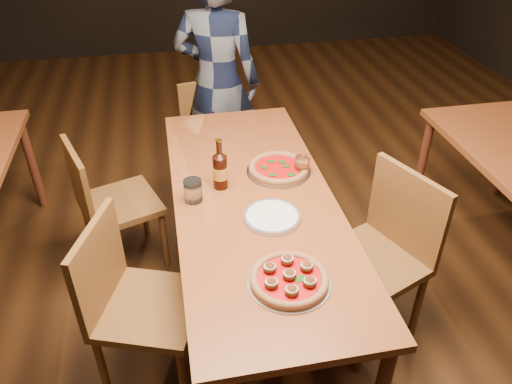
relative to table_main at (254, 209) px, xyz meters
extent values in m
plane|color=black|center=(0.00, 0.00, -0.68)|extent=(9.00, 9.00, 0.00)
cube|color=brown|center=(0.00, 0.00, 0.05)|extent=(0.80, 2.00, 0.04)
cylinder|color=#562618|center=(-0.34, 0.94, -0.32)|extent=(0.06, 0.06, 0.71)
cylinder|color=#562618|center=(0.34, 0.94, -0.32)|extent=(0.06, 0.06, 0.71)
cylinder|color=#562618|center=(-1.36, 1.24, -0.32)|extent=(0.06, 0.06, 0.71)
cylinder|color=#562618|center=(1.36, 0.74, -0.32)|extent=(0.06, 0.06, 0.71)
cylinder|color=#562618|center=(2.04, 0.74, -0.32)|extent=(0.06, 0.06, 0.71)
cylinder|color=#B7B7BF|center=(0.03, -0.61, 0.07)|extent=(0.34, 0.34, 0.01)
cylinder|color=#AA7E47|center=(0.03, -0.61, 0.09)|extent=(0.32, 0.32, 0.02)
torus|color=#AA7E47|center=(0.03, -0.61, 0.10)|extent=(0.32, 0.32, 0.03)
cylinder|color=#B50A0F|center=(0.03, -0.61, 0.10)|extent=(0.25, 0.25, 0.00)
cylinder|color=#B7B7BF|center=(0.18, 0.21, 0.08)|extent=(0.35, 0.35, 0.01)
cylinder|color=#AA7E47|center=(0.18, 0.21, 0.09)|extent=(0.32, 0.32, 0.02)
torus|color=#AA7E47|center=(0.18, 0.21, 0.10)|extent=(0.33, 0.33, 0.04)
cylinder|color=#B50A0F|center=(0.18, 0.21, 0.10)|extent=(0.25, 0.25, 0.00)
cylinder|color=white|center=(0.05, -0.19, 0.08)|extent=(0.26, 0.26, 0.03)
cylinder|color=black|center=(-0.15, 0.13, 0.16)|extent=(0.07, 0.07, 0.18)
cylinder|color=black|center=(-0.15, 0.13, 0.30)|extent=(0.03, 0.03, 0.09)
cylinder|color=gold|center=(-0.15, 0.13, 0.16)|extent=(0.08, 0.08, 0.07)
cylinder|color=white|center=(-0.30, 0.04, 0.13)|extent=(0.09, 0.09, 0.11)
cylinder|color=#913410|center=(0.30, 0.18, 0.12)|extent=(0.08, 0.08, 0.10)
imported|color=black|center=(-0.01, 1.31, 0.16)|extent=(0.72, 0.60, 1.68)
camera|label=1|loc=(-0.38, -2.01, 1.53)|focal=35.00mm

